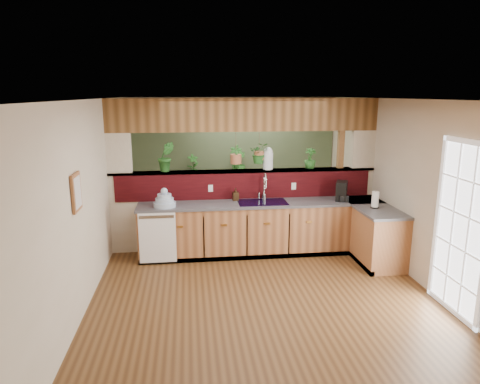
{
  "coord_description": "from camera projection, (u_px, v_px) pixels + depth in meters",
  "views": [
    {
      "loc": [
        -0.96,
        -5.86,
        2.68
      ],
      "look_at": [
        -0.16,
        0.7,
        1.15
      ],
      "focal_mm": 32.0,
      "sensor_mm": 36.0,
      "label": 1
    }
  ],
  "objects": [
    {
      "name": "wall_left",
      "position": [
        91.0,
        197.0,
        5.82
      ],
      "size": [
        0.02,
        7.0,
        2.6
      ],
      "primitive_type": "cube",
      "color": "beige",
      "rests_on": "ground"
    },
    {
      "name": "ground",
      "position": [
        256.0,
        277.0,
        6.38
      ],
      "size": [
        4.6,
        7.0,
        0.01
      ],
      "primitive_type": "cube",
      "color": "#533419",
      "rests_on": "ground"
    },
    {
      "name": "dish_stack",
      "position": [
        165.0,
        201.0,
        6.84
      ],
      "size": [
        0.36,
        0.36,
        0.31
      ],
      "color": "#A2B6D1",
      "rests_on": "countertop"
    },
    {
      "name": "navy_sink",
      "position": [
        262.0,
        207.0,
        7.17
      ],
      "size": [
        0.82,
        0.5,
        0.18
      ],
      "color": "black",
      "rests_on": "countertop"
    },
    {
      "name": "shelf_plant_b",
      "position": [
        239.0,
        163.0,
        9.27
      ],
      "size": [
        0.33,
        0.33,
        0.51
      ],
      "primitive_type": "imported",
      "rotation": [
        0.0,
        0.0,
        -0.15
      ],
      "color": "#21551D",
      "rests_on": "shelving_console"
    },
    {
      "name": "wall_right",
      "position": [
        410.0,
        188.0,
        6.36
      ],
      "size": [
        0.02,
        7.0,
        2.6
      ],
      "primitive_type": "cube",
      "color": "beige",
      "rests_on": "ground"
    },
    {
      "name": "paper_towel",
      "position": [
        375.0,
        200.0,
        6.77
      ],
      "size": [
        0.13,
        0.13,
        0.28
      ],
      "color": "black",
      "rests_on": "countertop"
    },
    {
      "name": "wall_back",
      "position": [
        232.0,
        157.0,
        9.48
      ],
      "size": [
        4.6,
        0.02,
        2.6
      ],
      "primitive_type": "cube",
      "color": "beige",
      "rests_on": "ground"
    },
    {
      "name": "coffee_maker",
      "position": [
        342.0,
        192.0,
        7.24
      ],
      "size": [
        0.17,
        0.29,
        0.33
      ],
      "rotation": [
        0.0,
        0.0,
        -0.43
      ],
      "color": "black",
      "rests_on": "countertop"
    },
    {
      "name": "wall_front",
      "position": [
        345.0,
        316.0,
        2.71
      ],
      "size": [
        4.6,
        0.02,
        2.6
      ],
      "primitive_type": "cube",
      "color": "beige",
      "rests_on": "ground"
    },
    {
      "name": "countertop",
      "position": [
        297.0,
        229.0,
        7.22
      ],
      "size": [
        4.14,
        1.52,
        0.9
      ],
      "color": "brown",
      "rests_on": "ground"
    },
    {
      "name": "floor_plant",
      "position": [
        261.0,
        211.0,
        8.67
      ],
      "size": [
        0.69,
        0.61,
        0.71
      ],
      "primitive_type": "imported",
      "rotation": [
        0.0,
        0.0,
        -0.09
      ],
      "color": "#21551D",
      "rests_on": "ground"
    },
    {
      "name": "ledge_plant_right",
      "position": [
        310.0,
        158.0,
        7.47
      ],
      "size": [
        0.2,
        0.2,
        0.36
      ],
      "primitive_type": "imported",
      "rotation": [
        0.0,
        0.0,
        -0.02
      ],
      "color": "#21551D",
      "rests_on": "pass_through_ledge"
    },
    {
      "name": "soap_dispenser",
      "position": [
        236.0,
        194.0,
        7.25
      ],
      "size": [
        0.11,
        0.11,
        0.21
      ],
      "primitive_type": "imported",
      "rotation": [
        0.0,
        0.0,
        0.1
      ],
      "color": "#3B2715",
      "rests_on": "countertop"
    },
    {
      "name": "ceiling",
      "position": [
        258.0,
        99.0,
        5.8
      ],
      "size": [
        4.6,
        7.0,
        0.01
      ],
      "primitive_type": "cube",
      "color": "brown",
      "rests_on": "ground"
    },
    {
      "name": "faucet",
      "position": [
        264.0,
        186.0,
        7.26
      ],
      "size": [
        0.2,
        0.2,
        0.47
      ],
      "color": "#B7B7B2",
      "rests_on": "countertop"
    },
    {
      "name": "hanging_plant_a",
      "position": [
        236.0,
        149.0,
        7.28
      ],
      "size": [
        0.25,
        0.22,
        0.55
      ],
      "color": "brown",
      "rests_on": "header_beam"
    },
    {
      "name": "header_beam",
      "position": [
        245.0,
        115.0,
        7.17
      ],
      "size": [
        4.6,
        0.15,
        0.55
      ],
      "primitive_type": "cube",
      "color": "brown",
      "rests_on": "ground"
    },
    {
      "name": "pass_through_ledge",
      "position": [
        245.0,
        171.0,
        7.38
      ],
      "size": [
        4.6,
        0.21,
        0.04
      ],
      "primitive_type": "cube",
      "color": "brown",
      "rests_on": "ground"
    },
    {
      "name": "french_door",
      "position": [
        460.0,
        232.0,
        5.16
      ],
      "size": [
        0.06,
        1.02,
        2.16
      ],
      "primitive_type": "cube",
      "color": "white",
      "rests_on": "ground"
    },
    {
      "name": "sage_backwall",
      "position": [
        232.0,
        157.0,
        9.46
      ],
      "size": [
        4.55,
        0.02,
        2.55
      ],
      "primitive_type": "cube",
      "color": "#4E6042",
      "rests_on": "ground"
    },
    {
      "name": "hanging_plant_b",
      "position": [
        259.0,
        144.0,
        7.31
      ],
      "size": [
        0.34,
        0.3,
        0.49
      ],
      "color": "brown",
      "rests_on": "header_beam"
    },
    {
      "name": "dishwasher",
      "position": [
        158.0,
        238.0,
        6.75
      ],
      "size": [
        0.58,
        0.03,
        0.82
      ],
      "color": "white",
      "rests_on": "ground"
    },
    {
      "name": "framed_print",
      "position": [
        77.0,
        192.0,
        4.99
      ],
      "size": [
        0.04,
        0.35,
        0.45
      ],
      "color": "brown",
      "rests_on": "wall_left"
    },
    {
      "name": "shelf_plant_a",
      "position": [
        193.0,
        165.0,
        9.16
      ],
      "size": [
        0.29,
        0.25,
        0.47
      ],
      "primitive_type": "imported",
      "rotation": [
        0.0,
        0.0,
        0.41
      ],
      "color": "#21551D",
      "rests_on": "shelving_console"
    },
    {
      "name": "ledge_plant_left",
      "position": [
        166.0,
        157.0,
        7.16
      ],
      "size": [
        0.31,
        0.27,
        0.5
      ],
      "primitive_type": "imported",
      "rotation": [
        0.0,
        0.0,
        0.19
      ],
      "color": "#21551D",
      "rests_on": "pass_through_ledge"
    },
    {
      "name": "glass_jar",
      "position": [
        268.0,
        158.0,
        7.38
      ],
      "size": [
        0.17,
        0.17,
        0.39
      ],
      "color": "silver",
      "rests_on": "pass_through_ledge"
    },
    {
      "name": "shelving_console",
      "position": [
        217.0,
        195.0,
        9.37
      ],
      "size": [
        1.37,
        0.87,
        0.89
      ],
      "primitive_type": "cube",
      "rotation": [
        0.0,
        0.0,
        0.42
      ],
      "color": "black",
      "rests_on": "ground"
    },
    {
      "name": "pass_through_partition",
      "position": [
        246.0,
        181.0,
        7.42
      ],
      "size": [
        4.6,
        0.21,
        2.6
      ],
      "color": "beige",
      "rests_on": "ground"
    }
  ]
}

